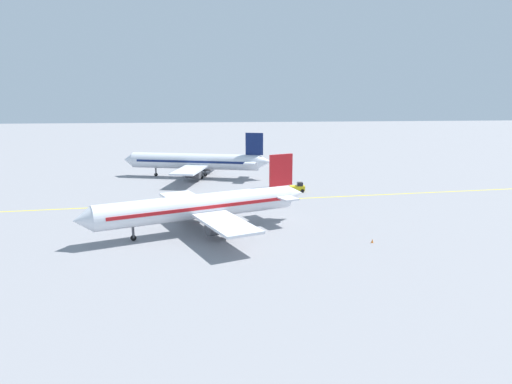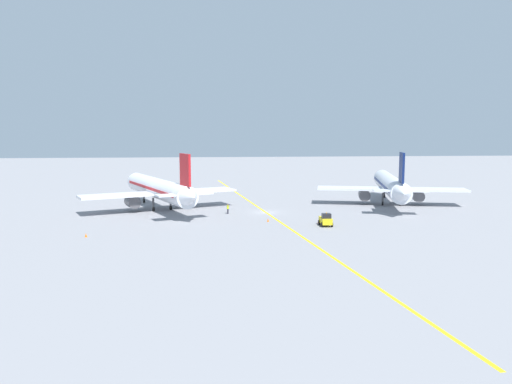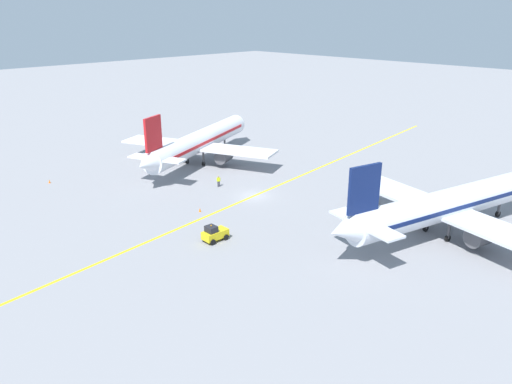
% 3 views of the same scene
% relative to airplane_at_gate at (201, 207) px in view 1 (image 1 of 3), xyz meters
% --- Properties ---
extents(ground_plane, '(400.00, 400.00, 0.00)m').
position_rel_airplane_at_gate_xyz_m(ground_plane, '(18.75, -5.21, -3.71)').
color(ground_plane, gray).
extents(apron_yellow_centreline, '(13.37, 119.34, 0.01)m').
position_rel_airplane_at_gate_xyz_m(apron_yellow_centreline, '(18.75, -5.21, -3.71)').
color(apron_yellow_centreline, yellow).
rests_on(apron_yellow_centreline, ground).
extents(airplane_at_gate, '(27.86, 33.95, 10.60)m').
position_rel_airplane_at_gate_xyz_m(airplane_at_gate, '(0.00, 0.00, 0.00)').
color(airplane_at_gate, silver).
rests_on(airplane_at_gate, ground).
extents(airplane_adjacent_stand, '(28.42, 35.12, 10.60)m').
position_rel_airplane_at_gate_xyz_m(airplane_adjacent_stand, '(43.99, 1.81, 0.00)').
color(airplane_adjacent_stand, silver).
rests_on(airplane_adjacent_stand, ground).
extents(baggage_tug_white, '(1.83, 3.05, 2.11)m').
position_rel_airplane_at_gate_xyz_m(baggage_tug_white, '(26.07, -18.88, -2.81)').
color(baggage_tug_white, gold).
rests_on(baggage_tug_white, ground).
extents(ground_crew_worker, '(0.36, 0.53, 1.68)m').
position_rel_airplane_at_gate_xyz_m(ground_crew_worker, '(12.10, -6.12, -2.80)').
color(ground_crew_worker, '#23232D').
rests_on(ground_crew_worker, ground).
extents(traffic_cone_near_nose, '(0.32, 0.32, 0.55)m').
position_rel_airplane_at_gate_xyz_m(traffic_cone_near_nose, '(-7.66, -23.47, -3.43)').
color(traffic_cone_near_nose, orange).
rests_on(traffic_cone_near_nose, ground).
extents(traffic_cone_mid_apron, '(0.32, 0.32, 0.55)m').
position_rel_airplane_at_gate_xyz_m(traffic_cone_mid_apron, '(17.97, -14.50, -3.43)').
color(traffic_cone_mid_apron, orange).
rests_on(traffic_cone_mid_apron, ground).
extents(traffic_cone_by_wingtip, '(0.32, 0.32, 0.55)m').
position_rel_airplane_at_gate_xyz_m(traffic_cone_by_wingtip, '(25.55, -16.49, -3.43)').
color(traffic_cone_by_wingtip, orange).
rests_on(traffic_cone_by_wingtip, ground).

